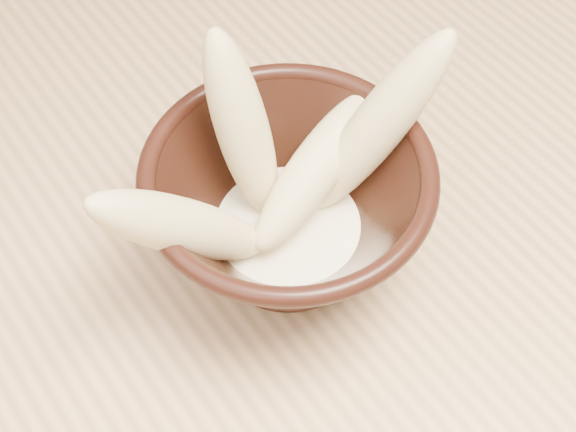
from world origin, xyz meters
The scene contains 7 objects.
table centered at (0.00, 0.00, 0.67)m, with size 1.20×0.80×0.75m.
bowl centered at (0.06, -0.15, 0.81)m, with size 0.18×0.18×0.10m.
milk_puddle centered at (0.06, -0.15, 0.78)m, with size 0.10×0.10×0.01m, color #FDEECB.
banana_upright centered at (0.06, -0.11, 0.85)m, with size 0.03×0.03×0.13m, color #EBCE8B.
banana_left centered at (0.00, -0.14, 0.84)m, with size 0.03×0.03×0.14m, color #EBCE8B.
banana_right centered at (0.13, -0.15, 0.84)m, with size 0.03×0.03×0.14m, color #EBCE8B.
banana_across centered at (0.09, -0.14, 0.82)m, with size 0.03×0.03×0.13m, color #EBCE8B.
Camera 1 is at (-0.10, -0.38, 1.20)m, focal length 50.00 mm.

